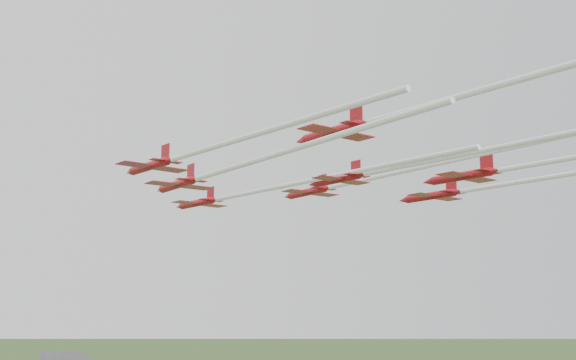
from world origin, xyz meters
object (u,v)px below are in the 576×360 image
object	(u,v)px
jet_row2_right	(388,175)
jet_row4_left	(451,99)
jet_lead	(253,192)
jet_row3_mid	(394,168)
jet_row4_right	(567,159)
jet_row2_left	(225,170)
jet_row3_right	(504,184)
jet_row3_left	(195,153)

from	to	relation	value
jet_row2_right	jet_row4_left	distance (m)	32.38
jet_lead	jet_row2_right	bearing A→B (deg)	-66.88
jet_row2_right	jet_row3_mid	xyz separation A→B (m)	(-4.28, -9.89, -1.27)
jet_row2_right	jet_row3_mid	distance (m)	10.85
jet_lead	jet_row4_left	size ratio (longest dim) A/B	0.95
jet_row4_right	jet_row4_left	bearing A→B (deg)	-175.21
jet_row2_left	jet_row3_right	world-z (taller)	jet_row3_right
jet_row3_left	jet_row3_mid	xyz separation A→B (m)	(24.84, 3.08, 0.62)
jet_row3_mid	jet_row4_right	xyz separation A→B (m)	(16.13, -10.77, 0.16)
jet_row3_left	jet_row4_right	size ratio (longest dim) A/B	0.74
jet_row2_left	jet_row4_right	size ratio (longest dim) A/B	0.95
jet_row4_left	jet_row4_right	bearing A→B (deg)	6.39
jet_row2_right	jet_row4_right	bearing A→B (deg)	-75.82
jet_lead	jet_row3_mid	size ratio (longest dim) A/B	1.31
jet_lead	jet_row4_right	size ratio (longest dim) A/B	1.01
jet_row2_right	jet_row4_right	distance (m)	23.84
jet_row3_left	jet_row4_right	world-z (taller)	jet_row4_right
jet_lead	jet_row3_right	distance (m)	35.31
jet_row3_right	jet_row4_right	distance (m)	17.71
jet_row2_left	jet_row4_left	xyz separation A→B (m)	(13.29, -29.13, 2.03)
jet_row2_left	jet_lead	bearing A→B (deg)	46.80
jet_lead	jet_row2_left	distance (m)	18.64
jet_row2_left	jet_row3_left	bearing A→B (deg)	-134.80
jet_row3_left	jet_row4_left	size ratio (longest dim) A/B	0.69
jet_row3_mid	jet_row4_left	size ratio (longest dim) A/B	0.72
jet_row2_left	jet_row4_right	distance (m)	39.57
jet_row2_left	jet_row4_right	bearing A→B (deg)	-44.32
jet_lead	jet_row3_right	xyz separation A→B (m)	(30.27, -18.19, -0.10)
jet_row2_right	jet_row3_right	world-z (taller)	jet_row2_right
jet_row2_left	jet_row3_right	distance (m)	38.87
jet_row2_left	jet_row3_mid	world-z (taller)	jet_row2_left
jet_row3_right	jet_row4_right	world-z (taller)	jet_row3_right
jet_lead	jet_row3_left	bearing A→B (deg)	-139.07
jet_row2_left	jet_row3_left	world-z (taller)	jet_row2_left
jet_row4_left	jet_row3_right	bearing A→B (deg)	27.98
jet_row2_left	jet_row4_left	world-z (taller)	jet_row4_left
jet_lead	jet_row3_left	distance (m)	31.45
jet_row2_right	jet_row3_right	xyz separation A→B (m)	(15.92, -3.42, -0.97)
jet_row3_left	jet_row3_mid	size ratio (longest dim) A/B	0.96
jet_lead	jet_row3_left	world-z (taller)	jet_lead
jet_lead	jet_row4_left	bearing A→B (deg)	-105.14
jet_row3_mid	jet_row3_left	bearing A→B (deg)	167.10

